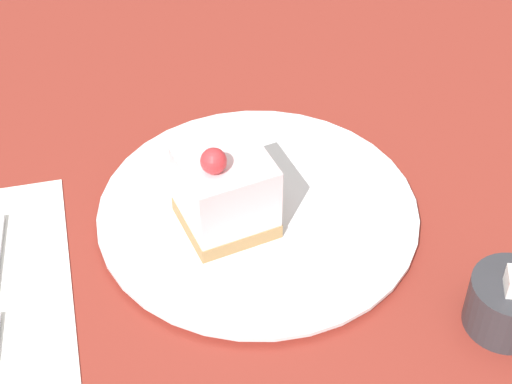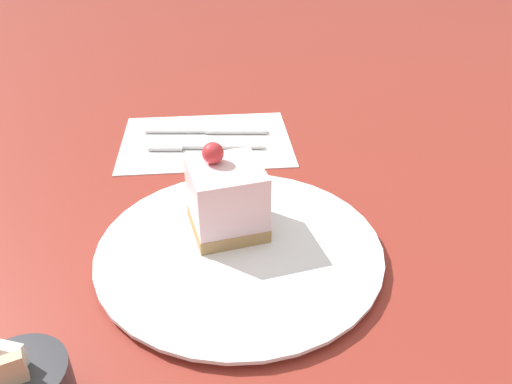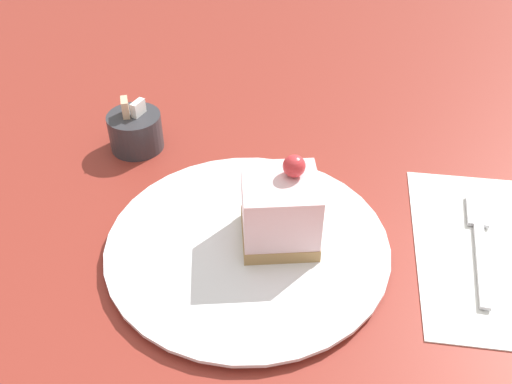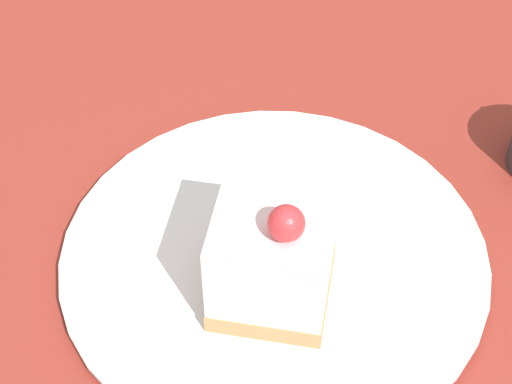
% 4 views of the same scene
% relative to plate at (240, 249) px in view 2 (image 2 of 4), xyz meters
% --- Properties ---
extents(ground_plane, '(4.00, 4.00, 0.00)m').
position_rel_plate_xyz_m(ground_plane, '(-0.02, 0.04, -0.01)').
color(ground_plane, maroon).
extents(plate, '(0.29, 0.29, 0.01)m').
position_rel_plate_xyz_m(plate, '(0.00, 0.00, 0.00)').
color(plate, white).
rests_on(plate, ground_plane).
extents(cake_slice, '(0.08, 0.08, 0.09)m').
position_rel_plate_xyz_m(cake_slice, '(0.03, 0.01, 0.04)').
color(cake_slice, '#AD8451').
rests_on(cake_slice, plate).
extents(napkin, '(0.19, 0.25, 0.00)m').
position_rel_plate_xyz_m(napkin, '(0.26, 0.02, -0.00)').
color(napkin, white).
rests_on(napkin, ground_plane).
extents(fork, '(0.04, 0.16, 0.00)m').
position_rel_plate_xyz_m(fork, '(0.24, 0.03, -0.00)').
color(fork, silver).
rests_on(fork, napkin).
extents(knife, '(0.04, 0.18, 0.00)m').
position_rel_plate_xyz_m(knife, '(0.28, -0.00, -0.00)').
color(knife, silver).
rests_on(knife, napkin).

